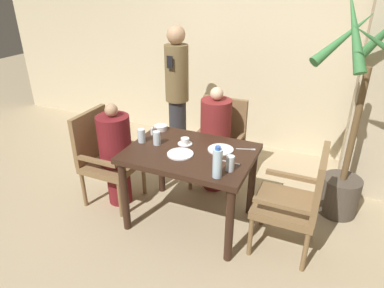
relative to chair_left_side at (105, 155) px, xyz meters
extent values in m
plane|color=tan|center=(0.95, 0.00, -0.52)|extent=(16.00, 16.00, 0.00)
cube|color=beige|center=(0.95, 1.92, 0.88)|extent=(8.00, 0.06, 2.80)
cube|color=#331E14|center=(0.95, 0.00, 0.21)|extent=(1.11, 0.81, 0.05)
cylinder|color=#331E14|center=(0.46, -0.35, -0.16)|extent=(0.07, 0.07, 0.71)
cylinder|color=#331E14|center=(1.45, -0.35, -0.16)|extent=(0.07, 0.07, 0.71)
cylinder|color=#331E14|center=(0.46, 0.35, -0.16)|extent=(0.07, 0.07, 0.71)
cylinder|color=#331E14|center=(1.45, 0.35, -0.16)|extent=(0.07, 0.07, 0.71)
cube|color=brown|center=(0.08, 0.00, -0.09)|extent=(0.50, 0.50, 0.07)
cube|color=brown|center=(-0.15, 0.00, 0.19)|extent=(0.05, 0.50, 0.50)
cube|color=brown|center=(0.08, 0.23, 0.06)|extent=(0.45, 0.04, 0.04)
cube|color=brown|center=(0.08, -0.23, 0.06)|extent=(0.45, 0.04, 0.04)
cylinder|color=brown|center=(0.31, 0.22, -0.32)|extent=(0.04, 0.04, 0.39)
cylinder|color=brown|center=(0.31, -0.22, -0.32)|extent=(0.04, 0.04, 0.39)
cylinder|color=brown|center=(-0.14, 0.22, -0.32)|extent=(0.04, 0.04, 0.39)
cylinder|color=brown|center=(-0.14, -0.22, -0.32)|extent=(0.04, 0.04, 0.39)
cylinder|color=maroon|center=(0.14, 0.00, -0.29)|extent=(0.24, 0.24, 0.46)
cylinder|color=maroon|center=(0.14, 0.00, 0.19)|extent=(0.32, 0.32, 0.50)
sphere|color=tan|center=(0.14, 0.00, 0.50)|extent=(0.12, 0.12, 0.12)
cube|color=brown|center=(0.95, 0.72, -0.09)|extent=(0.50, 0.50, 0.07)
cube|color=brown|center=(0.95, 0.95, 0.19)|extent=(0.50, 0.05, 0.50)
cube|color=brown|center=(1.18, 0.72, 0.06)|extent=(0.04, 0.45, 0.04)
cube|color=brown|center=(0.72, 0.72, 0.06)|extent=(0.04, 0.45, 0.04)
cylinder|color=brown|center=(1.17, 0.50, -0.32)|extent=(0.04, 0.04, 0.39)
cylinder|color=brown|center=(0.73, 0.50, -0.32)|extent=(0.04, 0.04, 0.39)
cylinder|color=brown|center=(1.17, 0.94, -0.32)|extent=(0.04, 0.04, 0.39)
cylinder|color=brown|center=(0.73, 0.94, -0.32)|extent=(0.04, 0.04, 0.39)
cylinder|color=maroon|center=(0.95, 0.66, -0.29)|extent=(0.24, 0.24, 0.46)
cylinder|color=maroon|center=(0.95, 0.66, 0.22)|extent=(0.32, 0.32, 0.57)
sphere|color=beige|center=(0.95, 0.66, 0.57)|extent=(0.13, 0.13, 0.13)
cube|color=brown|center=(1.82, 0.00, -0.09)|extent=(0.50, 0.50, 0.07)
cube|color=brown|center=(2.05, 0.00, 0.19)|extent=(0.05, 0.50, 0.50)
cube|color=brown|center=(1.82, -0.23, 0.06)|extent=(0.45, 0.04, 0.04)
cube|color=brown|center=(1.82, 0.23, 0.06)|extent=(0.45, 0.04, 0.04)
cylinder|color=brown|center=(1.60, -0.22, -0.32)|extent=(0.04, 0.04, 0.39)
cylinder|color=brown|center=(1.60, 0.22, -0.32)|extent=(0.04, 0.04, 0.39)
cylinder|color=brown|center=(2.04, -0.22, -0.32)|extent=(0.04, 0.04, 0.39)
cylinder|color=brown|center=(2.04, 0.22, -0.32)|extent=(0.04, 0.04, 0.39)
cylinder|color=#2D2D33|center=(0.27, 1.14, -0.13)|extent=(0.22, 0.22, 0.78)
cylinder|color=brown|center=(0.27, 1.14, 0.59)|extent=(0.28, 0.28, 0.66)
sphere|color=tan|center=(0.27, 1.14, 1.03)|extent=(0.22, 0.22, 0.22)
cube|color=black|center=(0.27, 0.97, 0.76)|extent=(0.07, 0.01, 0.14)
cylinder|color=#4C4238|center=(2.25, 0.72, -0.32)|extent=(0.37, 0.37, 0.39)
cylinder|color=brown|center=(2.25, 0.72, 0.41)|extent=(0.06, 0.06, 1.08)
cone|color=#38753D|center=(2.03, 0.93, 1.15)|extent=(0.53, 0.55, 0.48)
cone|color=#38753D|center=(2.09, 0.62, 1.26)|extent=(0.33, 0.45, 0.68)
cylinder|color=white|center=(1.19, 0.12, 0.25)|extent=(0.23, 0.23, 0.01)
cylinder|color=white|center=(0.90, -0.10, 0.25)|extent=(0.23, 0.23, 0.01)
cylinder|color=white|center=(0.85, 0.11, 0.24)|extent=(0.14, 0.14, 0.01)
cylinder|color=white|center=(0.85, 0.11, 0.27)|extent=(0.08, 0.08, 0.05)
cylinder|color=white|center=(0.49, 0.30, 0.26)|extent=(0.13, 0.13, 0.05)
cylinder|color=silver|center=(1.32, -0.31, 0.36)|extent=(0.07, 0.07, 0.23)
cylinder|color=#3359B2|center=(1.32, -0.31, 0.49)|extent=(0.04, 0.04, 0.03)
cylinder|color=silver|center=(0.62, 0.00, 0.30)|extent=(0.07, 0.07, 0.13)
cylinder|color=silver|center=(1.38, -0.18, 0.30)|extent=(0.07, 0.07, 0.13)
cylinder|color=silver|center=(0.47, -0.01, 0.30)|extent=(0.07, 0.07, 0.13)
cylinder|color=white|center=(0.47, 0.17, 0.28)|extent=(0.03, 0.03, 0.07)
cylinder|color=#4C3D2D|center=(0.51, 0.17, 0.27)|extent=(0.03, 0.03, 0.07)
cube|color=silver|center=(1.38, 0.22, 0.24)|extent=(0.15, 0.06, 0.00)
cube|color=silver|center=(1.46, 0.25, 0.24)|extent=(0.04, 0.03, 0.00)
cube|color=silver|center=(1.32, -0.06, 0.24)|extent=(0.15, 0.02, 0.00)
cube|color=silver|center=(1.40, -0.06, 0.24)|extent=(0.06, 0.02, 0.00)
camera|label=1|loc=(2.04, -2.45, 1.62)|focal=32.00mm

